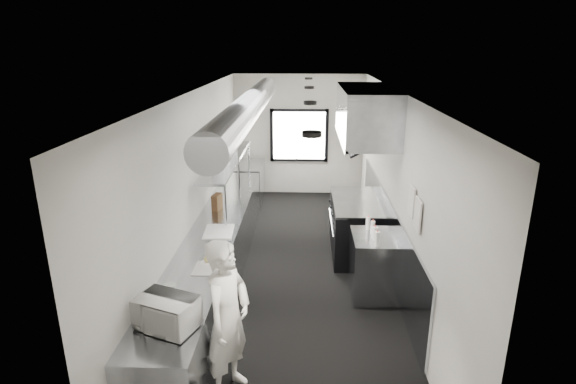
# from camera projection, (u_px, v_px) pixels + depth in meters

# --- Properties ---
(floor) EXTENTS (3.00, 8.00, 0.01)m
(floor) POSITION_uv_depth(u_px,v_px,m) (295.00, 269.00, 7.36)
(floor) COLOR black
(floor) RESTS_ON ground
(ceiling) EXTENTS (3.00, 8.00, 0.01)m
(ceiling) POSITION_uv_depth(u_px,v_px,m) (295.00, 92.00, 6.49)
(ceiling) COLOR silver
(ceiling) RESTS_ON wall_back
(wall_back) EXTENTS (3.00, 0.02, 2.80)m
(wall_back) POSITION_uv_depth(u_px,v_px,m) (299.00, 135.00, 10.73)
(wall_back) COLOR beige
(wall_back) RESTS_ON floor
(wall_front) EXTENTS (3.00, 0.02, 2.80)m
(wall_front) POSITION_uv_depth(u_px,v_px,m) (281.00, 360.00, 3.13)
(wall_front) COLOR beige
(wall_front) RESTS_ON floor
(wall_left) EXTENTS (0.02, 8.00, 2.80)m
(wall_left) POSITION_uv_depth(u_px,v_px,m) (197.00, 185.00, 6.98)
(wall_left) COLOR beige
(wall_left) RESTS_ON floor
(wall_right) EXTENTS (0.02, 8.00, 2.80)m
(wall_right) POSITION_uv_depth(u_px,v_px,m) (395.00, 187.00, 6.87)
(wall_right) COLOR beige
(wall_right) RESTS_ON floor
(wall_cladding) EXTENTS (0.03, 5.50, 1.10)m
(wall_cladding) POSITION_uv_depth(u_px,v_px,m) (387.00, 232.00, 7.42)
(wall_cladding) COLOR #9298A0
(wall_cladding) RESTS_ON wall_right
(hvac_duct) EXTENTS (0.40, 6.40, 0.40)m
(hvac_duct) POSITION_uv_depth(u_px,v_px,m) (250.00, 106.00, 6.98)
(hvac_duct) COLOR gray
(hvac_duct) RESTS_ON ceiling
(service_window) EXTENTS (1.36, 0.05, 1.25)m
(service_window) POSITION_uv_depth(u_px,v_px,m) (299.00, 136.00, 10.70)
(service_window) COLOR white
(service_window) RESTS_ON wall_back
(exhaust_hood) EXTENTS (0.81, 2.20, 0.88)m
(exhaust_hood) POSITION_uv_depth(u_px,v_px,m) (366.00, 114.00, 7.25)
(exhaust_hood) COLOR #9298A0
(exhaust_hood) RESTS_ON ceiling
(prep_counter) EXTENTS (0.70, 6.00, 0.90)m
(prep_counter) POSITION_uv_depth(u_px,v_px,m) (216.00, 257.00, 6.79)
(prep_counter) COLOR #9298A0
(prep_counter) RESTS_ON floor
(pass_shelf) EXTENTS (0.45, 3.00, 0.68)m
(pass_shelf) POSITION_uv_depth(u_px,v_px,m) (227.00, 161.00, 7.88)
(pass_shelf) COLOR #9298A0
(pass_shelf) RESTS_ON prep_counter
(range) EXTENTS (0.88, 1.60, 0.94)m
(range) POSITION_uv_depth(u_px,v_px,m) (356.00, 227.00, 7.84)
(range) COLOR black
(range) RESTS_ON floor
(bottle_station) EXTENTS (0.65, 0.80, 0.90)m
(bottle_station) POSITION_uv_depth(u_px,v_px,m) (374.00, 266.00, 6.51)
(bottle_station) COLOR #9298A0
(bottle_station) RESTS_ON floor
(far_work_table) EXTENTS (0.70, 1.20, 0.90)m
(far_work_table) POSITION_uv_depth(u_px,v_px,m) (247.00, 184.00, 10.31)
(far_work_table) COLOR #9298A0
(far_work_table) RESTS_ON floor
(notice_sheet_a) EXTENTS (0.02, 0.28, 0.38)m
(notice_sheet_a) POSITION_uv_depth(u_px,v_px,m) (412.00, 201.00, 5.67)
(notice_sheet_a) COLOR silver
(notice_sheet_a) RESTS_ON wall_right
(notice_sheet_b) EXTENTS (0.02, 0.28, 0.38)m
(notice_sheet_b) POSITION_uv_depth(u_px,v_px,m) (418.00, 215.00, 5.35)
(notice_sheet_b) COLOR silver
(notice_sheet_b) RESTS_ON wall_right
(line_cook) EXTENTS (0.60, 0.72, 1.69)m
(line_cook) POSITION_uv_depth(u_px,v_px,m) (228.00, 319.00, 4.56)
(line_cook) COLOR silver
(line_cook) RESTS_ON floor
(microwave) EXTENTS (0.62, 0.55, 0.31)m
(microwave) POSITION_uv_depth(u_px,v_px,m) (167.00, 313.00, 4.30)
(microwave) COLOR silver
(microwave) RESTS_ON prep_counter
(deli_tub_a) EXTENTS (0.16, 0.16, 0.09)m
(deli_tub_a) POSITION_uv_depth(u_px,v_px,m) (157.00, 317.00, 4.43)
(deli_tub_a) COLOR #A5AEA1
(deli_tub_a) RESTS_ON prep_counter
(deli_tub_b) EXTENTS (0.17, 0.17, 0.11)m
(deli_tub_b) POSITION_uv_depth(u_px,v_px,m) (169.00, 290.00, 4.90)
(deli_tub_b) COLOR #A5AEA1
(deli_tub_b) RESTS_ON prep_counter
(newspaper) EXTENTS (0.30, 0.38, 0.01)m
(newspaper) POSITION_uv_depth(u_px,v_px,m) (207.00, 268.00, 5.47)
(newspaper) COLOR silver
(newspaper) RESTS_ON prep_counter
(small_plate) EXTENTS (0.17, 0.17, 0.01)m
(small_plate) POSITION_uv_depth(u_px,v_px,m) (207.00, 263.00, 5.60)
(small_plate) COLOR white
(small_plate) RESTS_ON prep_counter
(pastry) EXTENTS (0.08, 0.08, 0.08)m
(pastry) POSITION_uv_depth(u_px,v_px,m) (207.00, 259.00, 5.59)
(pastry) COLOR #D9C872
(pastry) RESTS_ON small_plate
(cutting_board) EXTENTS (0.43, 0.56, 0.02)m
(cutting_board) POSITION_uv_depth(u_px,v_px,m) (219.00, 231.00, 6.52)
(cutting_board) COLOR silver
(cutting_board) RESTS_ON prep_counter
(knife_block) EXTENTS (0.15, 0.25, 0.25)m
(knife_block) POSITION_uv_depth(u_px,v_px,m) (217.00, 202.00, 7.39)
(knife_block) COLOR brown
(knife_block) RESTS_ON prep_counter
(plate_stack_a) EXTENTS (0.29, 0.29, 0.27)m
(plate_stack_a) POSITION_uv_depth(u_px,v_px,m) (218.00, 159.00, 7.25)
(plate_stack_a) COLOR white
(plate_stack_a) RESTS_ON pass_shelf
(plate_stack_b) EXTENTS (0.31, 0.31, 0.31)m
(plate_stack_b) POSITION_uv_depth(u_px,v_px,m) (223.00, 155.00, 7.45)
(plate_stack_b) COLOR white
(plate_stack_b) RESTS_ON pass_shelf
(plate_stack_c) EXTENTS (0.26, 0.26, 0.34)m
(plate_stack_c) POSITION_uv_depth(u_px,v_px,m) (228.00, 145.00, 8.09)
(plate_stack_c) COLOR white
(plate_stack_c) RESTS_ON pass_shelf
(plate_stack_d) EXTENTS (0.28, 0.28, 0.37)m
(plate_stack_d) POSITION_uv_depth(u_px,v_px,m) (231.00, 140.00, 8.44)
(plate_stack_d) COLOR white
(plate_stack_d) RESTS_ON pass_shelf
(squeeze_bottle_a) EXTENTS (0.09, 0.09, 0.20)m
(squeeze_bottle_a) POSITION_uv_depth(u_px,v_px,m) (377.00, 239.00, 6.05)
(squeeze_bottle_a) COLOR silver
(squeeze_bottle_a) RESTS_ON bottle_station
(squeeze_bottle_b) EXTENTS (0.07, 0.07, 0.19)m
(squeeze_bottle_b) POSITION_uv_depth(u_px,v_px,m) (375.00, 234.00, 6.23)
(squeeze_bottle_b) COLOR silver
(squeeze_bottle_b) RESTS_ON bottle_station
(squeeze_bottle_c) EXTENTS (0.06, 0.06, 0.16)m
(squeeze_bottle_c) POSITION_uv_depth(u_px,v_px,m) (373.00, 232.00, 6.31)
(squeeze_bottle_c) COLOR silver
(squeeze_bottle_c) RESTS_ON bottle_station
(squeeze_bottle_d) EXTENTS (0.07, 0.07, 0.19)m
(squeeze_bottle_d) POSITION_uv_depth(u_px,v_px,m) (373.00, 227.00, 6.45)
(squeeze_bottle_d) COLOR silver
(squeeze_bottle_d) RESTS_ON bottle_station
(squeeze_bottle_e) EXTENTS (0.08, 0.08, 0.19)m
(squeeze_bottle_e) POSITION_uv_depth(u_px,v_px,m) (368.00, 223.00, 6.59)
(squeeze_bottle_e) COLOR silver
(squeeze_bottle_e) RESTS_ON bottle_station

